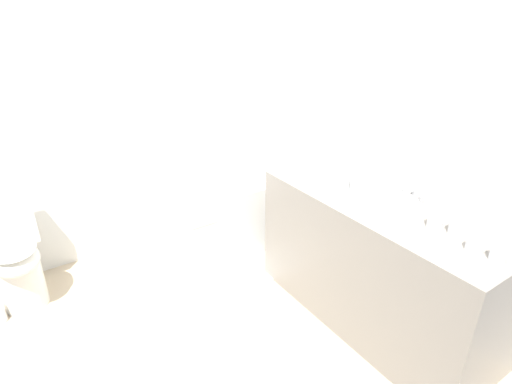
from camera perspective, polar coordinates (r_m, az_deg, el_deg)
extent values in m
plane|color=#C1AD8E|center=(2.76, -7.64, -19.55)|extent=(3.75, 3.75, 0.00)
cube|color=silver|center=(3.36, -19.81, 10.88)|extent=(3.15, 0.10, 2.37)
cube|color=silver|center=(2.96, 16.60, 9.47)|extent=(0.10, 3.06, 2.37)
cube|color=silver|center=(3.47, -7.86, -3.38)|extent=(1.60, 0.73, 0.57)
cube|color=white|center=(3.36, -8.10, 0.29)|extent=(1.32, 0.53, 0.09)
cylinder|color=silver|center=(3.62, 0.71, 3.80)|extent=(0.09, 0.03, 0.03)
cylinder|color=silver|center=(3.51, -10.49, 8.71)|extent=(0.28, 0.03, 0.43)
cylinder|color=silver|center=(3.37, -17.89, 6.78)|extent=(0.24, 0.03, 0.03)
cube|color=white|center=(3.03, -7.07, -2.77)|extent=(0.22, 0.03, 0.20)
cylinder|color=white|center=(3.28, -29.46, -10.54)|extent=(0.28, 0.28, 0.39)
ellipsoid|color=white|center=(3.14, -30.11, -8.04)|extent=(0.30, 0.38, 0.14)
ellipsoid|color=white|center=(3.10, -30.43, -6.78)|extent=(0.29, 0.36, 0.02)
cube|color=white|center=(3.26, -31.28, -3.61)|extent=(0.36, 0.16, 0.34)
cube|color=gray|center=(2.76, 16.32, -9.18)|extent=(0.64, 1.55, 0.85)
cylinder|color=white|center=(2.49, 18.04, -1.47)|extent=(0.30, 0.30, 0.04)
cylinder|color=#A1A1A6|center=(2.63, 20.66, -0.30)|extent=(0.02, 0.02, 0.05)
cylinder|color=#A1A1A6|center=(2.59, 20.14, -0.03)|extent=(0.09, 0.02, 0.02)
cylinder|color=#A1A1A6|center=(2.61, 21.68, -0.94)|extent=(0.03, 0.03, 0.04)
cylinder|color=#A1A1A6|center=(2.67, 19.62, 0.00)|extent=(0.03, 0.03, 0.04)
cylinder|color=silver|center=(2.59, 13.60, 2.14)|extent=(0.07, 0.07, 0.21)
cylinder|color=white|center=(2.55, 13.86, 4.51)|extent=(0.04, 0.04, 0.02)
cylinder|color=silver|center=(2.91, 7.33, 4.90)|extent=(0.06, 0.06, 0.17)
cylinder|color=white|center=(2.88, 7.44, 6.67)|extent=(0.03, 0.03, 0.02)
cylinder|color=silver|center=(2.82, 9.01, 4.63)|extent=(0.06, 0.06, 0.22)
cylinder|color=white|center=(2.78, 9.18, 6.94)|extent=(0.03, 0.03, 0.02)
cylinder|color=silver|center=(2.75, 9.78, 3.36)|extent=(0.06, 0.06, 0.16)
cylinder|color=white|center=(2.71, 9.92, 5.17)|extent=(0.03, 0.03, 0.02)
cylinder|color=white|center=(2.32, 25.82, -4.13)|extent=(0.07, 0.07, 0.10)
cylinder|color=white|center=(2.20, 30.26, -7.17)|extent=(0.07, 0.07, 0.08)
cylinder|color=white|center=(2.33, 23.39, -3.42)|extent=(0.08, 0.08, 0.10)
cylinder|color=white|center=(2.22, 27.79, -6.29)|extent=(0.08, 0.08, 0.08)
cube|color=white|center=(2.72, 11.87, 1.30)|extent=(0.09, 0.06, 0.02)
cube|color=white|center=(3.25, -1.11, -11.21)|extent=(0.67, 0.32, 0.01)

